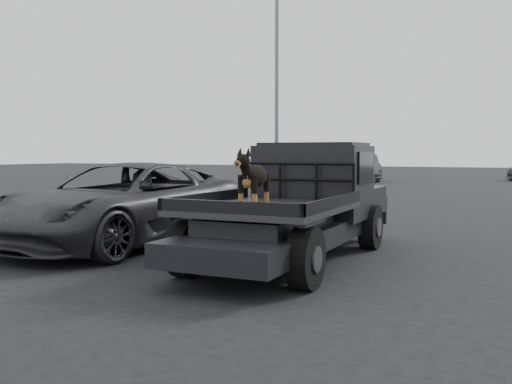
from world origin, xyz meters
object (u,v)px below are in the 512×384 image
at_px(dog, 254,181).
at_px(flatbed_ute, 293,230).
at_px(parked_suv, 125,204).
at_px(floodlight_near, 277,22).
at_px(distant_car_a, 363,168).

bearing_deg(dog, flatbed_ute, 95.11).
xyz_separation_m(dog, parked_suv, (-3.42, 1.86, -0.56)).
bearing_deg(floodlight_near, parked_suv, -76.56).
relative_size(dog, parked_suv, 0.14).
relative_size(dog, distant_car_a, 0.16).
distance_m(flatbed_ute, parked_suv, 3.28).
bearing_deg(flatbed_ute, dog, -84.89).
height_order(dog, distant_car_a, dog).
bearing_deg(floodlight_near, dog, -67.84).
xyz_separation_m(flatbed_ute, dog, (0.15, -1.71, 0.83)).
bearing_deg(distant_car_a, floodlight_near, -123.04).
xyz_separation_m(dog, distant_car_a, (-5.37, 26.10, -0.53)).
relative_size(flatbed_ute, floodlight_near, 0.39).
bearing_deg(floodlight_near, distant_car_a, 77.69).
relative_size(flatbed_ute, parked_suv, 1.03).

